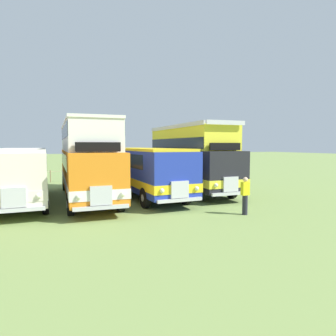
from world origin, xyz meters
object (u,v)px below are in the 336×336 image
object	(u,v)px
bus_second_in_row	(22,171)
bus_third_in_row	(86,157)
bus_fifth_in_row	(190,157)
bus_fourth_in_row	(145,168)
marshal_person	(245,195)

from	to	relation	value
bus_second_in_row	bus_third_in_row	bearing A→B (deg)	4.90
bus_third_in_row	bus_fifth_in_row	xyz separation A→B (m)	(6.91, 0.19, -0.12)
bus_fourth_in_row	bus_fifth_in_row	distance (m)	3.58
bus_second_in_row	bus_fourth_in_row	bearing A→B (deg)	-1.92
bus_third_in_row	bus_fifth_in_row	bearing A→B (deg)	1.57
bus_fourth_in_row	bus_fifth_in_row	world-z (taller)	bus_fifth_in_row
bus_fourth_in_row	marshal_person	distance (m)	7.11
bus_fifth_in_row	marshal_person	distance (m)	7.40
bus_second_in_row	bus_fifth_in_row	world-z (taller)	bus_fifth_in_row
bus_fifth_in_row	bus_second_in_row	bearing A→B (deg)	-177.32
marshal_person	bus_fourth_in_row	bearing A→B (deg)	112.97
marshal_person	bus_second_in_row	bearing A→B (deg)	145.14
bus_fourth_in_row	bus_fifth_in_row	size ratio (longest dim) A/B	1.03
bus_third_in_row	marshal_person	xyz separation A→B (m)	(6.21, -7.03, -1.59)
marshal_person	bus_fifth_in_row	bearing A→B (deg)	84.44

